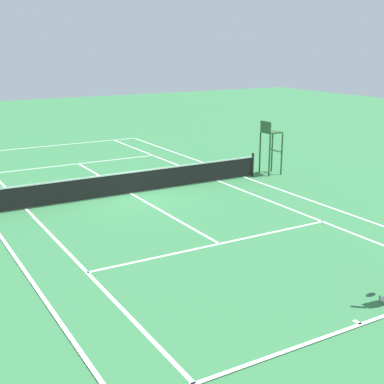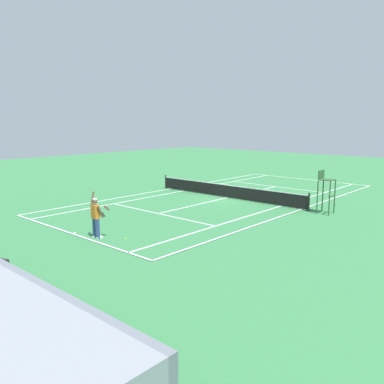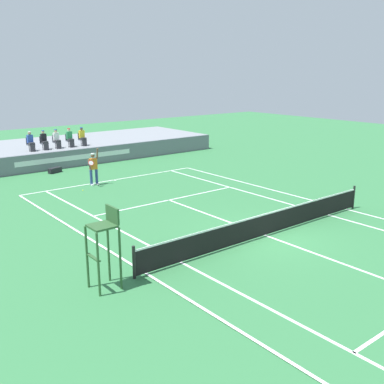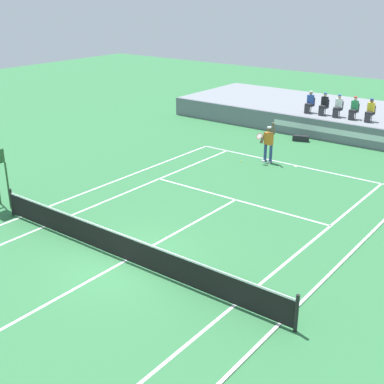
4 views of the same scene
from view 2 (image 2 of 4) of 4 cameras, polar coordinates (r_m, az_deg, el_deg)
name	(u,v)px [view 2 (image 2 of 4)]	position (r m, az deg, el deg)	size (l,w,h in m)	color
ground_plane	(227,198)	(27.31, 4.99, -0.87)	(80.00, 80.00, 0.00)	#337542
court	(227,198)	(27.31, 4.99, -0.85)	(11.08, 23.88, 0.03)	#337542
net	(227,191)	(27.22, 5.00, 0.21)	(11.98, 0.10, 1.07)	black
tennis_player	(96,217)	(18.17, -13.52, -3.43)	(0.78, 0.62, 2.08)	navy
tennis_ball	(126,238)	(18.02, -9.44, -6.55)	(0.07, 0.07, 0.07)	#D1E533
umpire_chair	(325,186)	(23.63, 18.49, 0.78)	(0.77, 0.77, 2.44)	#2D562D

